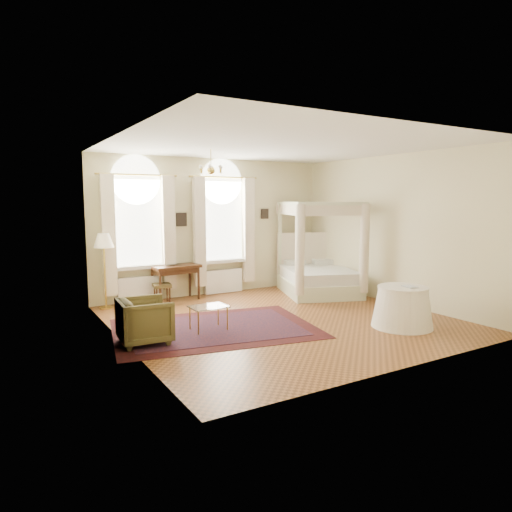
{
  "coord_description": "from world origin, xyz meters",
  "views": [
    {
      "loc": [
        -4.8,
        -7.15,
        2.29
      ],
      "look_at": [
        -0.34,
        0.4,
        1.22
      ],
      "focal_mm": 32.0,
      "sensor_mm": 36.0,
      "label": 1
    }
  ],
  "objects": [
    {
      "name": "floor_lamp",
      "position": [
        -2.7,
        2.7,
        1.37
      ],
      "size": [
        0.41,
        0.41,
        1.61
      ],
      "color": "gold",
      "rests_on": "ground"
    },
    {
      "name": "chandelier",
      "position": [
        -0.9,
        1.2,
        2.91
      ],
      "size": [
        0.51,
        0.45,
        0.5
      ],
      "color": "gold",
      "rests_on": "room_walls"
    },
    {
      "name": "nightstand",
      "position": [
        2.7,
        2.7,
        0.31
      ],
      "size": [
        0.53,
        0.5,
        0.61
      ],
      "primitive_type": "cube",
      "rotation": [
        0.0,
        0.0,
        0.32
      ],
      "color": "#3E2011",
      "rests_on": "ground"
    },
    {
      "name": "coffee_table",
      "position": [
        -1.51,
        0.06,
        0.4
      ],
      "size": [
        0.65,
        0.46,
        0.44
      ],
      "color": "white",
      "rests_on": "ground"
    },
    {
      "name": "laptop",
      "position": [
        -1.17,
        2.72,
        0.83
      ],
      "size": [
        0.33,
        0.23,
        0.02
      ],
      "primitive_type": "imported",
      "rotation": [
        0.0,
        0.0,
        3.26
      ],
      "color": "black",
      "rests_on": "writing_desk"
    },
    {
      "name": "canopy_bed",
      "position": [
        2.19,
        1.63,
        0.51
      ],
      "size": [
        2.28,
        2.51,
        2.26
      ],
      "color": "beige",
      "rests_on": "ground"
    },
    {
      "name": "wall_pictures",
      "position": [
        0.09,
        2.97,
        1.89
      ],
      "size": [
        2.54,
        0.03,
        0.39
      ],
      "color": "black",
      "rests_on": "room_walls"
    },
    {
      "name": "book",
      "position": [
        1.57,
        -1.62,
        0.76
      ],
      "size": [
        0.22,
        0.28,
        0.02
      ],
      "primitive_type": "imported",
      "rotation": [
        0.0,
        0.0,
        -0.14
      ],
      "color": "black",
      "rests_on": "side_table"
    },
    {
      "name": "ground",
      "position": [
        0.0,
        0.0,
        0.0
      ],
      "size": [
        6.0,
        6.0,
        0.0
      ],
      "primitive_type": "plane",
      "color": "brown",
      "rests_on": "ground"
    },
    {
      "name": "window_right",
      "position": [
        0.2,
        2.87,
        1.49
      ],
      "size": [
        1.62,
        0.27,
        3.29
      ],
      "color": "white",
      "rests_on": "room_walls"
    },
    {
      "name": "stool",
      "position": [
        -1.5,
        2.58,
        0.36
      ],
      "size": [
        0.43,
        0.43,
        0.44
      ],
      "color": "#44371D",
      "rests_on": "ground"
    },
    {
      "name": "armchair",
      "position": [
        -2.7,
        -0.09,
        0.37
      ],
      "size": [
        0.87,
        0.84,
        0.74
      ],
      "primitive_type": "imported",
      "rotation": [
        0.0,
        0.0,
        1.5
      ],
      "color": "#4A411F",
      "rests_on": "ground"
    },
    {
      "name": "oriental_rug",
      "position": [
        -1.37,
        0.1,
        0.01
      ],
      "size": [
        3.93,
        3.14,
        0.01
      ],
      "color": "#461013",
      "rests_on": "ground"
    },
    {
      "name": "room_walls",
      "position": [
        0.0,
        0.0,
        1.98
      ],
      "size": [
        6.0,
        6.0,
        6.0
      ],
      "color": "beige",
      "rests_on": "ground"
    },
    {
      "name": "window_left",
      "position": [
        -1.9,
        2.87,
        1.49
      ],
      "size": [
        1.62,
        0.27,
        3.29
      ],
      "color": "white",
      "rests_on": "room_walls"
    },
    {
      "name": "side_table",
      "position": [
        1.62,
        -1.53,
        0.37
      ],
      "size": [
        1.09,
        1.09,
        0.75
      ],
      "color": "white",
      "rests_on": "ground"
    },
    {
      "name": "writing_desk",
      "position": [
        -1.13,
        2.7,
        0.7
      ],
      "size": [
        1.14,
        0.67,
        0.82
      ],
      "color": "#3E2011",
      "rests_on": "ground"
    },
    {
      "name": "nightstand_lamp",
      "position": [
        2.72,
        2.74,
        0.87
      ],
      "size": [
        0.27,
        0.27,
        0.39
      ],
      "color": "gold",
      "rests_on": "nightstand"
    }
  ]
}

